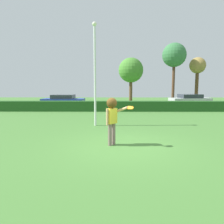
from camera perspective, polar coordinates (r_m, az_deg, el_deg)
The scene contains 10 objects.
ground_plane at distance 8.35m, azimuth 3.04°, elevation -8.89°, with size 60.00×60.00×0.00m, color #447733.
person at distance 8.26m, azimuth -0.02°, elevation -0.47°, with size 0.82×0.50×1.82m.
frisbee at distance 8.05m, azimuth 4.70°, elevation 1.12°, with size 0.27×0.26×0.11m.
lamppost at distance 12.20m, azimuth -4.48°, elevation 11.02°, with size 0.24×0.24×5.62m.
hedge_row at distance 18.84m, azimuth 1.61°, elevation 1.54°, with size 22.25×0.90×0.87m, color #214F1D.
parked_car_blue at distance 22.84m, azimuth -12.58°, elevation 3.03°, with size 4.28×1.99×1.25m.
parked_car_silver at distance 24.78m, azimuth 19.65°, elevation 3.10°, with size 4.41×2.34×1.25m.
maple_tree at distance 28.75m, azimuth 21.38°, elevation 10.83°, with size 1.93×1.93×5.50m.
oak_tree at distance 27.37m, azimuth 15.90°, elevation 13.93°, with size 2.79×2.79×7.08m.
birch_tree at distance 28.33m, azimuth 4.95°, elevation 10.73°, with size 3.13×3.13×5.63m.
Camera 1 is at (-0.37, -8.01, 2.33)m, focal length 35.12 mm.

